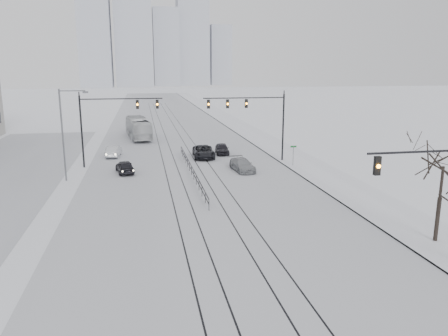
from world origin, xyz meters
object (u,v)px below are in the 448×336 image
sedan_nb_front (204,152)px  sedan_sb_outer (114,151)px  bare_tree (442,174)px  traffic_mast_near (440,188)px  box_truck (138,128)px  sedan_nb_right (242,165)px  sedan_nb_far (222,149)px  sedan_sb_inner (125,167)px

sedan_nb_front → sedan_sb_outer: bearing=168.3°
bare_tree → sedan_nb_front: 31.89m
traffic_mast_near → sedan_sb_outer: bearing=118.5°
traffic_mast_near → box_truck: 52.86m
sedan_nb_right → box_truck: box_truck is taller
traffic_mast_near → sedan_nb_far: 35.43m
traffic_mast_near → sedan_nb_far: traffic_mast_near is taller
bare_tree → sedan_sb_outer: 39.36m
traffic_mast_near → sedan_nb_far: size_ratio=1.72×
sedan_nb_front → sedan_nb_right: 8.50m
sedan_sb_inner → sedan_nb_front: sedan_nb_front is taller
box_truck → sedan_nb_right: bearing=106.4°
sedan_nb_front → sedan_nb_far: size_ratio=1.33×
traffic_mast_near → bare_tree: (2.41, 3.00, -0.07)m
sedan_nb_front → traffic_mast_near: bearing=-73.6°
bare_tree → sedan_nb_far: size_ratio=1.50×
traffic_mast_near → sedan_sb_outer: size_ratio=1.64×
sedan_sb_outer → sedan_nb_front: (11.08, -2.77, 0.05)m
sedan_nb_right → sedan_sb_outer: bearing=136.0°
sedan_nb_right → sedan_nb_front: bearing=104.4°
box_truck → sedan_sb_outer: bearing=70.9°
bare_tree → sedan_nb_far: bearing=104.1°
traffic_mast_near → box_truck: bearing=108.0°
box_truck → traffic_mast_near: bearing=100.7°
sedan_nb_far → box_truck: 18.82m
bare_tree → sedan_nb_front: bare_tree is taller
sedan_nb_right → box_truck: (-11.14, 25.30, 0.98)m
sedan_sb_inner → sedan_nb_far: bearing=-155.0°
sedan_sb_outer → sedan_nb_far: bearing=-177.4°
bare_tree → sedan_nb_right: size_ratio=1.33×
bare_tree → sedan_nb_front: bearing=109.7°
box_truck → bare_tree: bearing=104.3°
sedan_nb_far → box_truck: size_ratio=0.34×
box_truck → sedan_nb_far: bearing=117.5°
traffic_mast_near → sedan_nb_far: bearing=99.1°
bare_tree → sedan_sb_inner: size_ratio=1.52×
traffic_mast_near → sedan_sb_inner: size_ratio=1.74×
bare_tree → box_truck: (-18.70, 47.20, -2.84)m
traffic_mast_near → sedan_sb_inner: 31.81m
sedan_nb_right → sedan_nb_far: sedan_nb_far is taller
sedan_sb_inner → sedan_nb_right: bearing=163.7°
bare_tree → sedan_sb_outer: bearing=123.7°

